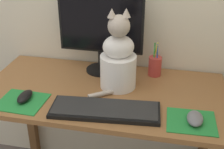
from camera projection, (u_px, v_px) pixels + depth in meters
name	position (u px, v px, depth m)	size (l,w,h in m)	color
desk	(103.00, 110.00, 1.59)	(1.20, 0.61, 0.75)	brown
monitor	(101.00, 29.00, 1.62)	(0.45, 0.17, 0.43)	black
keyboard	(105.00, 110.00, 1.37)	(0.49, 0.21, 0.02)	black
mousepad_left	(22.00, 102.00, 1.44)	(0.22, 0.19, 0.00)	#238438
mousepad_right	(191.00, 121.00, 1.30)	(0.21, 0.19, 0.00)	#238438
computer_mouse_left	(25.00, 96.00, 1.45)	(0.06, 0.11, 0.03)	black
computer_mouse_right	(195.00, 118.00, 1.29)	(0.07, 0.11, 0.04)	slate
cat	(118.00, 59.00, 1.50)	(0.23, 0.28, 0.40)	white
pen_cup	(155.00, 66.00, 1.66)	(0.07, 0.07, 0.18)	#B23833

